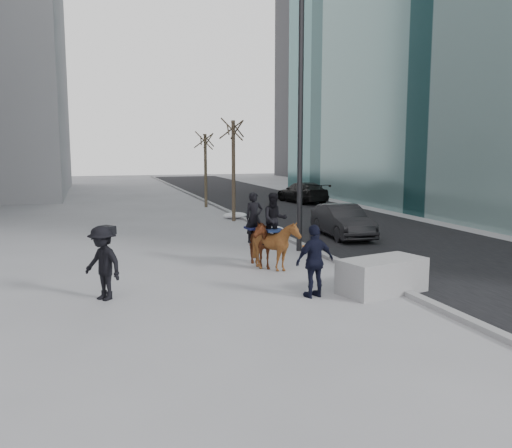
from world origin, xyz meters
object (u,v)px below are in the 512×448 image
object	(u,v)px
mounted_left	(255,239)
mounted_right	(276,240)
planter	(382,276)
car_near	(342,221)

from	to	relation	value
mounted_left	mounted_right	world-z (taller)	mounted_right
planter	car_near	xyz separation A→B (m)	(2.79, 7.92, 0.22)
mounted_right	planter	bearing A→B (deg)	-61.23
mounted_left	mounted_right	size ratio (longest dim) A/B	0.98
car_near	mounted_right	bearing A→B (deg)	-128.74
planter	mounted_left	distance (m)	4.37
planter	mounted_right	xyz separation A→B (m)	(-1.70, 3.10, 0.48)
car_near	mounted_right	distance (m)	6.59
mounted_left	mounted_right	bearing A→B (deg)	-60.69
mounted_right	car_near	bearing A→B (deg)	47.01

